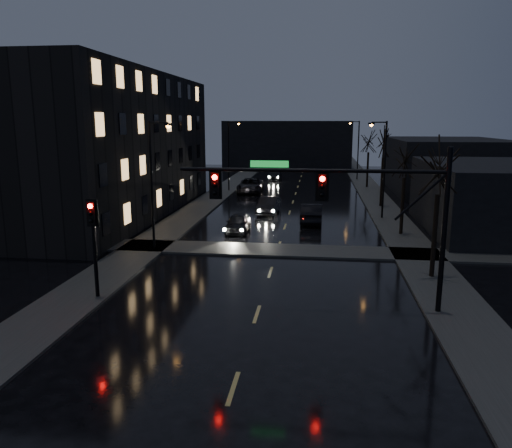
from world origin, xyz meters
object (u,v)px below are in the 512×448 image
(oncoming_car_c, at_px, (250,186))
(oncoming_car_d, at_px, (275,175))
(oncoming_car_a, at_px, (238,223))
(lead_car, at_px, (312,213))
(oncoming_car_b, at_px, (269,205))

(oncoming_car_c, height_order, oncoming_car_d, oncoming_car_c)
(oncoming_car_a, distance_m, oncoming_car_d, 33.20)
(oncoming_car_d, bearing_deg, oncoming_car_a, -92.31)
(oncoming_car_a, relative_size, lead_car, 0.84)
(oncoming_car_c, bearing_deg, oncoming_car_b, -77.64)
(oncoming_car_a, xyz_separation_m, lead_car, (5.29, 4.12, 0.10))
(oncoming_car_c, distance_m, lead_car, 17.81)
(oncoming_car_a, height_order, lead_car, lead_car)
(oncoming_car_a, relative_size, oncoming_car_b, 0.90)
(oncoming_car_b, bearing_deg, oncoming_car_d, 98.42)
(oncoming_car_a, height_order, oncoming_car_b, oncoming_car_b)
(oncoming_car_c, xyz_separation_m, oncoming_car_d, (1.70, 12.76, -0.16))
(oncoming_car_c, bearing_deg, oncoming_car_d, 80.08)
(oncoming_car_b, distance_m, oncoming_car_c, 13.21)
(oncoming_car_c, bearing_deg, lead_car, -68.68)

